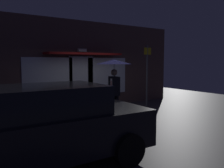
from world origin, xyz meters
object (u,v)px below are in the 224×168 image
parked_car (38,127)px  sidewalk_bollard (107,102)px  street_sign_post (147,72)px  person_with_umbrella (114,72)px

parked_car → sidewalk_bollard: (4.11, 3.87, -0.50)m
street_sign_post → parked_car: bearing=-150.5°
sidewalk_bollard → parked_car: bearing=-136.8°
parked_car → person_with_umbrella: bearing=37.3°
person_with_umbrella → sidewalk_bollard: 2.15m
parked_car → street_sign_post: bearing=31.9°
street_sign_post → sidewalk_bollard: street_sign_post is taller
parked_car → sidewalk_bollard: parked_car is taller
parked_car → street_sign_post: size_ratio=1.64×
parked_car → sidewalk_bollard: size_ratio=7.80×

